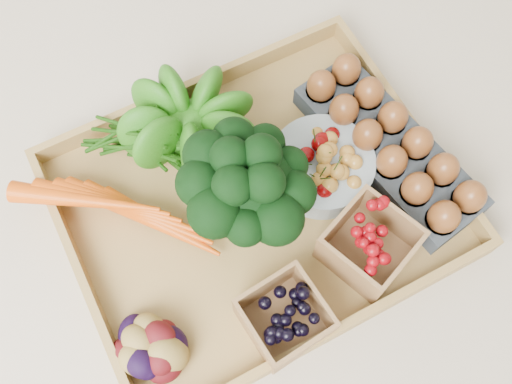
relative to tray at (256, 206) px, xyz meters
name	(u,v)px	position (x,y,z in m)	size (l,w,h in m)	color
ground	(256,207)	(0.00, 0.00, -0.01)	(4.00, 4.00, 0.00)	beige
tray	(256,206)	(0.00, 0.00, 0.00)	(0.55, 0.45, 0.01)	#AE8A49
carrots	(134,210)	(-0.17, 0.06, 0.03)	(0.21, 0.15, 0.05)	#E45009
lettuce	(188,120)	(-0.04, 0.14, 0.07)	(0.13, 0.13, 0.13)	#1A510C
broccoli	(248,200)	(-0.02, -0.02, 0.08)	(0.18, 0.18, 0.14)	black
cherry_bowl	(322,166)	(0.11, 0.00, 0.03)	(0.16, 0.16, 0.04)	#8C9EA5
egg_carton	(388,149)	(0.22, -0.02, 0.03)	(0.11, 0.32, 0.04)	#343B42
potatoes	(150,349)	(-0.22, -0.13, 0.04)	(0.13, 0.13, 0.07)	#440A0E
punnet_blackberry	(285,317)	(-0.05, -0.17, 0.04)	(0.10, 0.10, 0.07)	black
punnet_raspberry	(369,244)	(0.10, -0.14, 0.04)	(0.11, 0.11, 0.07)	maroon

